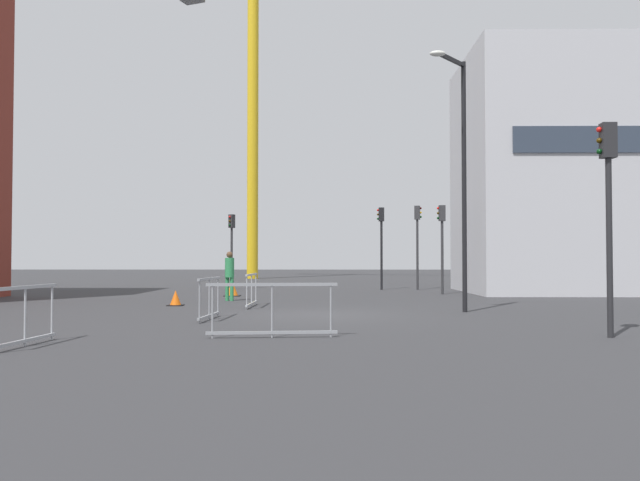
{
  "coord_description": "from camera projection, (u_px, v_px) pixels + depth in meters",
  "views": [
    {
      "loc": [
        0.28,
        -18.2,
        1.55
      ],
      "look_at": [
        0.0,
        5.28,
        2.23
      ],
      "focal_mm": 36.51,
      "sensor_mm": 36.0,
      "label": 1
    }
  ],
  "objects": [
    {
      "name": "office_block",
      "position": [
        614.0,
        174.0,
        30.54
      ],
      "size": [
        13.94,
        7.83,
        11.09
      ],
      "color": "#B7B7BC",
      "rests_on": "ground"
    },
    {
      "name": "traffic_light_island",
      "position": [
        608.0,
        194.0,
        12.92
      ],
      "size": [
        0.37,
        0.24,
        4.27
      ],
      "color": "#232326",
      "rests_on": "ground"
    },
    {
      "name": "safety_barrier_rear",
      "position": [
        272.0,
        309.0,
        12.84
      ],
      "size": [
        2.59,
        0.31,
        1.08
      ],
      "color": "gray",
      "rests_on": "ground"
    },
    {
      "name": "ground",
      "position": [
        318.0,
        315.0,
        18.15
      ],
      "size": [
        160.0,
        160.0,
        0.0
      ],
      "primitive_type": "plane",
      "color": "#333335"
    },
    {
      "name": "construction_crane",
      "position": [
        258.0,
        77.0,
        52.34
      ],
      "size": [
        17.98,
        7.68,
        24.45
      ],
      "color": "gold",
      "rests_on": "ground"
    },
    {
      "name": "safety_barrier_right_run",
      "position": [
        209.0,
        298.0,
        16.68
      ],
      "size": [
        0.2,
        2.13,
        1.08
      ],
      "color": "gray",
      "rests_on": "ground"
    },
    {
      "name": "pedestrian_walking",
      "position": [
        230.0,
        272.0,
        24.27
      ],
      "size": [
        0.34,
        0.34,
        1.84
      ],
      "color": "#2D844C",
      "rests_on": "ground"
    },
    {
      "name": "traffic_cone_by_barrier",
      "position": [
        176.0,
        299.0,
        21.69
      ],
      "size": [
        0.51,
        0.51,
        0.51
      ],
      "color": "black",
      "rests_on": "ground"
    },
    {
      "name": "safety_barrier_left_run",
      "position": [
        252.0,
        289.0,
        21.2
      ],
      "size": [
        0.11,
        2.41,
        1.08
      ],
      "color": "#9EA0A5",
      "rests_on": "ground"
    },
    {
      "name": "traffic_light_crosswalk",
      "position": [
        381.0,
        235.0,
        33.13
      ],
      "size": [
        0.37,
        0.25,
        4.19
      ],
      "color": "black",
      "rests_on": "ground"
    },
    {
      "name": "traffic_light_corner",
      "position": [
        442.0,
        234.0,
        28.91
      ],
      "size": [
        0.37,
        0.24,
        3.96
      ],
      "color": "#2D2D30",
      "rests_on": "ground"
    },
    {
      "name": "traffic_light_median",
      "position": [
        417.0,
        234.0,
        33.1
      ],
      "size": [
        0.39,
        0.29,
        4.28
      ],
      "color": "#2D2D30",
      "rests_on": "ground"
    },
    {
      "name": "traffic_light_verge",
      "position": [
        232.0,
        239.0,
        33.82
      ],
      "size": [
        0.35,
        0.39,
        3.89
      ],
      "color": "#2D2D30",
      "rests_on": "ground"
    },
    {
      "name": "streetlamp_tall",
      "position": [
        461.0,
        164.0,
        19.02
      ],
      "size": [
        1.25,
        1.37,
        7.41
      ],
      "color": "black",
      "rests_on": "ground"
    },
    {
      "name": "traffic_cone_orange",
      "position": [
        232.0,
        289.0,
        27.33
      ],
      "size": [
        0.66,
        0.66,
        0.67
      ],
      "color": "black",
      "rests_on": "ground"
    },
    {
      "name": "safety_barrier_mid_span",
      "position": [
        25.0,
        315.0,
        11.56
      ],
      "size": [
        0.25,
        2.05,
        1.08
      ],
      "color": "#9EA0A5",
      "rests_on": "ground"
    }
  ]
}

